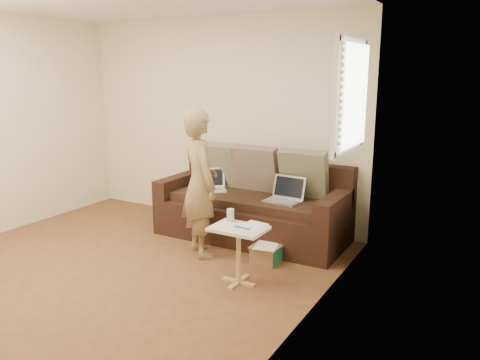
{
  "coord_description": "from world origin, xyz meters",
  "views": [
    {
      "loc": [
        3.25,
        -2.93,
        1.93
      ],
      "look_at": [
        0.8,
        1.4,
        0.78
      ],
      "focal_mm": 35.41,
      "sensor_mm": 36.0,
      "label": 1
    }
  ],
  "objects_px": {
    "sofa": "(252,203)",
    "drinking_glass": "(231,215)",
    "side_table": "(239,255)",
    "striped_box": "(267,253)",
    "person": "(200,183)",
    "laptop_white": "(211,191)",
    "laptop_silver": "(282,202)"
  },
  "relations": [
    {
      "from": "sofa",
      "to": "drinking_glass",
      "type": "relative_size",
      "value": 18.33
    },
    {
      "from": "side_table",
      "to": "striped_box",
      "type": "distance_m",
      "value": 0.61
    },
    {
      "from": "sofa",
      "to": "striped_box",
      "type": "xyz_separation_m",
      "value": [
        0.48,
        -0.58,
        -0.33
      ]
    },
    {
      "from": "person",
      "to": "drinking_glass",
      "type": "height_order",
      "value": "person"
    },
    {
      "from": "sofa",
      "to": "striped_box",
      "type": "relative_size",
      "value": 7.6
    },
    {
      "from": "striped_box",
      "to": "laptop_white",
      "type": "bearing_deg",
      "value": 153.22
    },
    {
      "from": "person",
      "to": "laptop_silver",
      "type": "bearing_deg",
      "value": -102.1
    },
    {
      "from": "drinking_glass",
      "to": "laptop_white",
      "type": "bearing_deg",
      "value": 131.19
    },
    {
      "from": "side_table",
      "to": "person",
      "type": "bearing_deg",
      "value": 148.76
    },
    {
      "from": "laptop_silver",
      "to": "striped_box",
      "type": "distance_m",
      "value": 0.63
    },
    {
      "from": "drinking_glass",
      "to": "striped_box",
      "type": "relative_size",
      "value": 0.41
    },
    {
      "from": "drinking_glass",
      "to": "striped_box",
      "type": "bearing_deg",
      "value": 72.24
    },
    {
      "from": "striped_box",
      "to": "laptop_silver",
      "type": "bearing_deg",
      "value": 95.54
    },
    {
      "from": "person",
      "to": "striped_box",
      "type": "bearing_deg",
      "value": -132.51
    },
    {
      "from": "laptop_silver",
      "to": "laptop_white",
      "type": "xyz_separation_m",
      "value": [
        -0.97,
        0.05,
        0.0
      ]
    },
    {
      "from": "side_table",
      "to": "drinking_glass",
      "type": "xyz_separation_m",
      "value": [
        -0.15,
        0.11,
        0.33
      ]
    },
    {
      "from": "laptop_white",
      "to": "person",
      "type": "relative_size",
      "value": 0.23
    },
    {
      "from": "drinking_glass",
      "to": "striped_box",
      "type": "height_order",
      "value": "drinking_glass"
    },
    {
      "from": "drinking_glass",
      "to": "side_table",
      "type": "bearing_deg",
      "value": -36.44
    },
    {
      "from": "sofa",
      "to": "side_table",
      "type": "xyz_separation_m",
      "value": [
        0.48,
        -1.16,
        -0.15
      ]
    },
    {
      "from": "laptop_silver",
      "to": "drinking_glass",
      "type": "relative_size",
      "value": 3.23
    },
    {
      "from": "side_table",
      "to": "striped_box",
      "type": "height_order",
      "value": "side_table"
    },
    {
      "from": "laptop_silver",
      "to": "side_table",
      "type": "distance_m",
      "value": 1.07
    },
    {
      "from": "laptop_white",
      "to": "drinking_glass",
      "type": "relative_size",
      "value": 2.97
    },
    {
      "from": "drinking_glass",
      "to": "laptop_silver",
      "type": "bearing_deg",
      "value": 83.46
    },
    {
      "from": "sofa",
      "to": "drinking_glass",
      "type": "xyz_separation_m",
      "value": [
        0.33,
        -1.05,
        0.18
      ]
    },
    {
      "from": "striped_box",
      "to": "drinking_glass",
      "type": "bearing_deg",
      "value": -107.76
    },
    {
      "from": "striped_box",
      "to": "sofa",
      "type": "bearing_deg",
      "value": 129.92
    },
    {
      "from": "laptop_silver",
      "to": "striped_box",
      "type": "bearing_deg",
      "value": -80.51
    },
    {
      "from": "side_table",
      "to": "drinking_glass",
      "type": "height_order",
      "value": "drinking_glass"
    },
    {
      "from": "sofa",
      "to": "laptop_white",
      "type": "relative_size",
      "value": 6.16
    },
    {
      "from": "sofa",
      "to": "side_table",
      "type": "relative_size",
      "value": 4.03
    }
  ]
}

